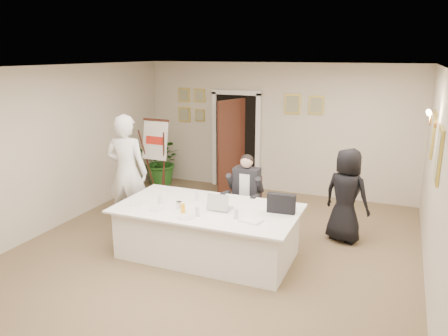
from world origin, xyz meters
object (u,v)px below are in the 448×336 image
object	(u,v)px
paper_stack	(251,220)
laptop_bag	(281,203)
seated_man	(246,194)
standing_man	(127,172)
standing_woman	(346,195)
oj_glass	(183,208)
potted_palm	(163,161)
steel_jug	(179,205)
flip_chart	(158,162)
conference_table	(207,231)
laptop	(221,200)

from	to	relation	value
paper_stack	laptop_bag	bearing A→B (deg)	58.70
seated_man	standing_man	bearing A→B (deg)	-174.41
standing_woman	oj_glass	distance (m)	2.67
potted_palm	laptop_bag	world-z (taller)	potted_palm
potted_palm	steel_jug	world-z (taller)	potted_palm
flip_chart	conference_table	bearing A→B (deg)	-45.91
steel_jug	seated_man	bearing A→B (deg)	64.52
standing_woman	laptop	xyz separation A→B (m)	(-1.63, -1.33, 0.14)
flip_chart	oj_glass	size ratio (longest dim) A/B	12.61
flip_chart	standing_woman	size ratio (longest dim) A/B	1.06
standing_man	steel_jug	distance (m)	1.58
seated_man	standing_man	xyz separation A→B (m)	(-1.99, -0.53, 0.31)
seated_man	laptop_bag	distance (m)	1.21
standing_man	laptop_bag	world-z (taller)	standing_man
potted_palm	laptop_bag	xyz separation A→B (m)	(3.58, -2.81, 0.36)
laptop_bag	paper_stack	distance (m)	0.58
standing_man	paper_stack	xyz separation A→B (m)	(2.53, -0.80, -0.22)
laptop_bag	paper_stack	world-z (taller)	laptop_bag
conference_table	seated_man	size ratio (longest dim) A/B	1.95
laptop	steel_jug	bearing A→B (deg)	-158.23
laptop_bag	steel_jug	world-z (taller)	laptop_bag
standing_woman	laptop	world-z (taller)	standing_woman
standing_woman	standing_man	bearing A→B (deg)	33.91
seated_man	paper_stack	xyz separation A→B (m)	(0.54, -1.33, 0.10)
flip_chart	steel_jug	xyz separation A→B (m)	(1.78, -2.41, 0.07)
laptop_bag	oj_glass	xyz separation A→B (m)	(-1.30, -0.53, -0.08)
standing_woman	paper_stack	bearing A→B (deg)	77.72
standing_man	laptop_bag	distance (m)	2.84
laptop	oj_glass	distance (m)	0.57
standing_man	potted_palm	size ratio (longest dim) A/B	1.82
standing_woman	paper_stack	distance (m)	1.96
conference_table	paper_stack	world-z (taller)	paper_stack
seated_man	steel_jug	world-z (taller)	seated_man
laptop_bag	oj_glass	bearing A→B (deg)	-161.95
conference_table	laptop_bag	distance (m)	1.21
laptop	standing_woman	bearing A→B (deg)	38.94
seated_man	oj_glass	size ratio (longest dim) A/B	10.65
conference_table	oj_glass	bearing A→B (deg)	-124.16
seated_man	standing_man	world-z (taller)	standing_man
potted_palm	laptop	bearing A→B (deg)	-47.69
oj_glass	flip_chart	bearing A→B (deg)	126.92
conference_table	standing_man	world-z (taller)	standing_man
standing_man	laptop_bag	size ratio (longest dim) A/B	4.99
flip_chart	oj_glass	bearing A→B (deg)	-53.08
laptop_bag	standing_woman	bearing A→B (deg)	52.05
potted_palm	laptop	size ratio (longest dim) A/B	3.17
conference_table	standing_woman	bearing A→B (deg)	36.34
paper_stack	steel_jug	bearing A→B (deg)	176.15
potted_palm	seated_man	bearing A→B (deg)	-35.56
standing_woman	paper_stack	xyz separation A→B (m)	(-1.06, -1.64, 0.02)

